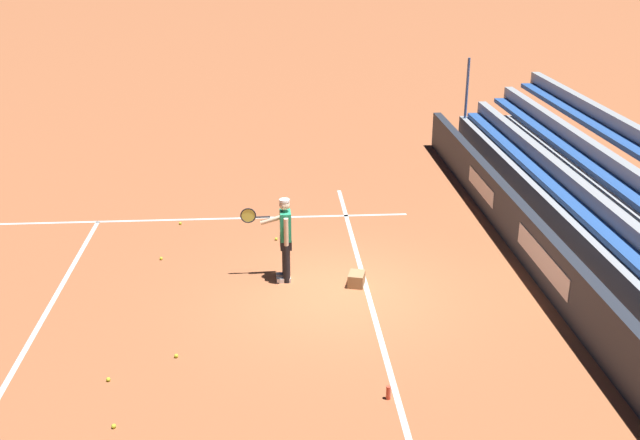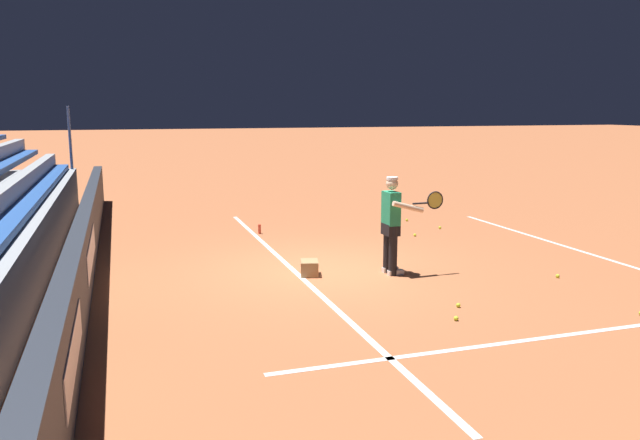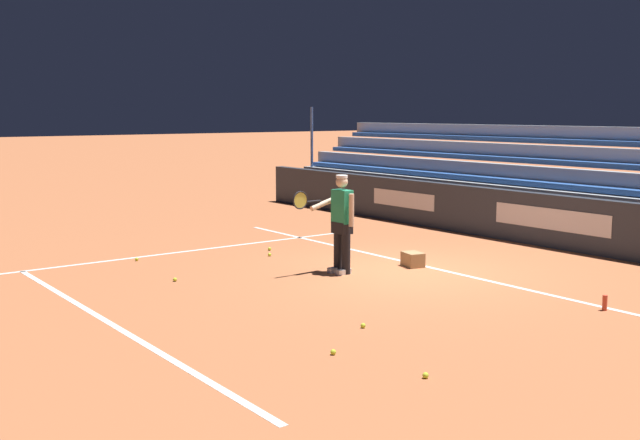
{
  "view_description": "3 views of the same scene",
  "coord_description": "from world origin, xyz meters",
  "px_view_note": "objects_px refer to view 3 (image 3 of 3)",
  "views": [
    {
      "loc": [
        -12.94,
        1.31,
        6.6
      ],
      "look_at": [
        0.05,
        0.42,
        1.5
      ],
      "focal_mm": 42.0,
      "sensor_mm": 36.0,
      "label": 1
    },
    {
      "loc": [
        10.39,
        -3.39,
        2.88
      ],
      "look_at": [
        0.07,
        -0.05,
        0.93
      ],
      "focal_mm": 35.0,
      "sensor_mm": 36.0,
      "label": 2
    },
    {
      "loc": [
        -9.38,
        9.05,
        2.78
      ],
      "look_at": [
        0.12,
        1.92,
        1.07
      ],
      "focal_mm": 42.0,
      "sensor_mm": 36.0,
      "label": 3
    }
  ],
  "objects_px": {
    "ball_box_cardboard": "(413,259)",
    "tennis_ball_toward_net": "(270,255)",
    "water_bottle": "(605,303)",
    "tennis_ball_near_player": "(270,249)",
    "tennis_ball_far_left": "(363,326)",
    "tennis_ball_by_box": "(333,352)",
    "tennis_player": "(341,222)",
    "tennis_ball_midcourt": "(426,375)",
    "tennis_ball_stray_back": "(137,259)",
    "tennis_ball_far_right": "(175,279)"
  },
  "relations": [
    {
      "from": "tennis_ball_midcourt",
      "to": "tennis_ball_by_box",
      "type": "bearing_deg",
      "value": 14.3
    },
    {
      "from": "tennis_player",
      "to": "tennis_ball_toward_net",
      "type": "distance_m",
      "value": 2.21
    },
    {
      "from": "tennis_ball_far_left",
      "to": "tennis_ball_by_box",
      "type": "distance_m",
      "value": 1.16
    },
    {
      "from": "tennis_ball_by_box",
      "to": "tennis_ball_toward_net",
      "type": "distance_m",
      "value": 6.1
    },
    {
      "from": "ball_box_cardboard",
      "to": "tennis_ball_toward_net",
      "type": "distance_m",
      "value": 2.85
    },
    {
      "from": "tennis_ball_far_left",
      "to": "tennis_ball_by_box",
      "type": "xyz_separation_m",
      "value": [
        -0.62,
        0.98,
        0.0
      ]
    },
    {
      "from": "tennis_player",
      "to": "water_bottle",
      "type": "xyz_separation_m",
      "value": [
        -4.2,
        -1.44,
        -0.78
      ]
    },
    {
      "from": "tennis_player",
      "to": "tennis_ball_far_right",
      "type": "height_order",
      "value": "tennis_player"
    },
    {
      "from": "tennis_ball_stray_back",
      "to": "ball_box_cardboard",
      "type": "bearing_deg",
      "value": -132.51
    },
    {
      "from": "tennis_ball_midcourt",
      "to": "water_bottle",
      "type": "xyz_separation_m",
      "value": [
        0.43,
        -3.98,
        0.08
      ]
    },
    {
      "from": "tennis_ball_far_left",
      "to": "water_bottle",
      "type": "bearing_deg",
      "value": -112.77
    },
    {
      "from": "ball_box_cardboard",
      "to": "tennis_player",
      "type": "bearing_deg",
      "value": 75.96
    },
    {
      "from": "tennis_ball_by_box",
      "to": "tennis_ball_far_right",
      "type": "height_order",
      "value": "same"
    },
    {
      "from": "ball_box_cardboard",
      "to": "tennis_ball_far_left",
      "type": "xyz_separation_m",
      "value": [
        -2.46,
        3.26,
        -0.1
      ]
    },
    {
      "from": "tennis_ball_midcourt",
      "to": "water_bottle",
      "type": "bearing_deg",
      "value": -83.79
    },
    {
      "from": "ball_box_cardboard",
      "to": "tennis_ball_midcourt",
      "type": "relative_size",
      "value": 6.06
    },
    {
      "from": "tennis_ball_near_player",
      "to": "tennis_ball_far_right",
      "type": "height_order",
      "value": "same"
    },
    {
      "from": "ball_box_cardboard",
      "to": "tennis_ball_toward_net",
      "type": "relative_size",
      "value": 6.06
    },
    {
      "from": "tennis_ball_toward_net",
      "to": "tennis_ball_far_right",
      "type": "distance_m",
      "value": 2.62
    },
    {
      "from": "tennis_ball_far_left",
      "to": "tennis_ball_toward_net",
      "type": "relative_size",
      "value": 1.0
    },
    {
      "from": "tennis_player",
      "to": "ball_box_cardboard",
      "type": "xyz_separation_m",
      "value": [
        -0.35,
        -1.4,
        -0.76
      ]
    },
    {
      "from": "tennis_player",
      "to": "tennis_ball_by_box",
      "type": "xyz_separation_m",
      "value": [
        -3.44,
        2.84,
        -0.86
      ]
    },
    {
      "from": "ball_box_cardboard",
      "to": "water_bottle",
      "type": "relative_size",
      "value": 1.82
    },
    {
      "from": "tennis_ball_midcourt",
      "to": "tennis_ball_by_box",
      "type": "height_order",
      "value": "same"
    },
    {
      "from": "tennis_ball_far_left",
      "to": "tennis_ball_far_right",
      "type": "distance_m",
      "value": 4.02
    },
    {
      "from": "tennis_ball_stray_back",
      "to": "tennis_ball_midcourt",
      "type": "xyz_separation_m",
      "value": [
        -7.79,
        0.12,
        0.0
      ]
    },
    {
      "from": "tennis_player",
      "to": "tennis_ball_stray_back",
      "type": "bearing_deg",
      "value": 37.48
    },
    {
      "from": "tennis_ball_midcourt",
      "to": "tennis_ball_toward_net",
      "type": "height_order",
      "value": "same"
    },
    {
      "from": "tennis_ball_far_right",
      "to": "ball_box_cardboard",
      "type": "bearing_deg",
      "value": -110.3
    },
    {
      "from": "tennis_ball_toward_net",
      "to": "water_bottle",
      "type": "relative_size",
      "value": 0.3
    },
    {
      "from": "tennis_player",
      "to": "water_bottle",
      "type": "bearing_deg",
      "value": -161.03
    },
    {
      "from": "tennis_ball_toward_net",
      "to": "tennis_ball_midcourt",
      "type": "bearing_deg",
      "value": 160.33
    },
    {
      "from": "tennis_ball_midcourt",
      "to": "tennis_ball_toward_net",
      "type": "bearing_deg",
      "value": -19.67
    },
    {
      "from": "ball_box_cardboard",
      "to": "tennis_ball_by_box",
      "type": "xyz_separation_m",
      "value": [
        -3.09,
        4.24,
        -0.1
      ]
    },
    {
      "from": "tennis_ball_stray_back",
      "to": "tennis_ball_by_box",
      "type": "bearing_deg",
      "value": 176.33
    },
    {
      "from": "tennis_ball_toward_net",
      "to": "tennis_ball_near_player",
      "type": "xyz_separation_m",
      "value": [
        0.5,
        -0.33,
        0.0
      ]
    },
    {
      "from": "tennis_ball_stray_back",
      "to": "tennis_ball_near_player",
      "type": "relative_size",
      "value": 1.0
    },
    {
      "from": "tennis_ball_far_right",
      "to": "tennis_player",
      "type": "bearing_deg",
      "value": -113.48
    },
    {
      "from": "ball_box_cardboard",
      "to": "tennis_ball_midcourt",
      "type": "distance_m",
      "value": 5.82
    },
    {
      "from": "tennis_ball_midcourt",
      "to": "tennis_ball_near_player",
      "type": "height_order",
      "value": "same"
    },
    {
      "from": "tennis_ball_near_player",
      "to": "water_bottle",
      "type": "height_order",
      "value": "water_bottle"
    },
    {
      "from": "ball_box_cardboard",
      "to": "tennis_ball_stray_back",
      "type": "relative_size",
      "value": 6.06
    },
    {
      "from": "tennis_ball_stray_back",
      "to": "tennis_ball_by_box",
      "type": "relative_size",
      "value": 1.0
    },
    {
      "from": "tennis_ball_far_left",
      "to": "tennis_ball_toward_net",
      "type": "distance_m",
      "value": 5.14
    },
    {
      "from": "ball_box_cardboard",
      "to": "tennis_ball_stray_back",
      "type": "height_order",
      "value": "ball_box_cardboard"
    },
    {
      "from": "ball_box_cardboard",
      "to": "water_bottle",
      "type": "bearing_deg",
      "value": -179.4
    },
    {
      "from": "tennis_ball_near_player",
      "to": "tennis_ball_by_box",
      "type": "bearing_deg",
      "value": 153.23
    },
    {
      "from": "tennis_ball_stray_back",
      "to": "tennis_ball_far_right",
      "type": "height_order",
      "value": "same"
    },
    {
      "from": "ball_box_cardboard",
      "to": "tennis_ball_toward_net",
      "type": "height_order",
      "value": "ball_box_cardboard"
    },
    {
      "from": "tennis_ball_far_left",
      "to": "tennis_ball_midcourt",
      "type": "height_order",
      "value": "same"
    }
  ]
}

